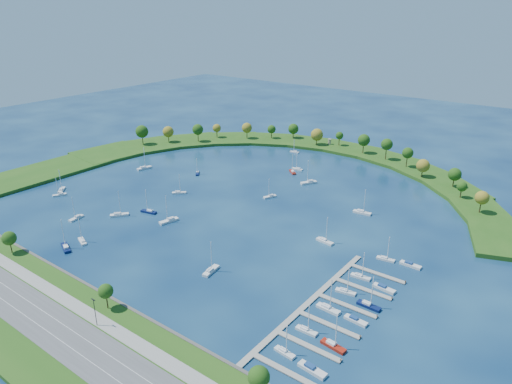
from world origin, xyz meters
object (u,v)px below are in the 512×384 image
Objects in this scene: moored_boat_10 at (179,192)px; docked_boat_2 at (306,330)px; moored_boat_12 at (76,217)px; moored_boat_2 at (362,212)px; harbor_tower at (330,142)px; moored_boat_3 at (82,241)px; docked_boat_11 at (410,265)px; docked_boat_6 at (345,291)px; docked_boat_4 at (328,308)px; docked_boat_1 at (312,369)px; moored_boat_11 at (309,182)px; moored_boat_5 at (169,220)px; docked_boat_7 at (369,305)px; moored_boat_4 at (295,152)px; moored_boat_9 at (197,173)px; docked_boat_10 at (386,258)px; moored_boat_17 at (211,270)px; moored_boat_13 at (293,171)px; moored_boat_6 at (119,214)px; moored_boat_18 at (297,169)px; dock_system at (327,310)px; moored_boat_8 at (66,247)px; moored_boat_7 at (270,196)px; docked_boat_5 at (356,320)px; docked_boat_0 at (285,351)px; moored_boat_16 at (60,194)px; moored_boat_14 at (144,168)px; docked_boat_9 at (384,288)px; moored_boat_1 at (149,211)px; moored_boat_15 at (325,240)px; moored_boat_0 at (61,189)px; docked_boat_3 at (333,345)px.

moored_boat_10 reaches higher than docked_boat_2.
moored_boat_2 is at bearing 119.98° from moored_boat_12.
harbor_tower is 119.62m from moored_boat_2.
moored_boat_3 is 1.31× the size of docked_boat_11.
docked_boat_4 is at bearing -99.63° from docked_boat_6.
moored_boat_2 is at bearing 113.20° from docked_boat_1.
moored_boat_5 is at bearing 15.31° from moored_boat_11.
docked_boat_4 is 1.02× the size of docked_boat_7.
docked_boat_1 is 1.07× the size of docked_boat_11.
moored_boat_4 is 0.96× the size of moored_boat_9.
moored_boat_17 is at bearing -143.91° from docked_boat_10.
moored_boat_13 is 0.94× the size of docked_boat_4.
moored_boat_18 is at bearing 21.61° from moored_boat_6.
harbor_tower is at bearing -83.96° from moored_boat_18.
dock_system is 136.19m from moored_boat_12.
docked_boat_7 is (107.33, -167.95, -3.18)m from harbor_tower.
moored_boat_17 reaches higher than docked_boat_4.
moored_boat_4 is 0.71× the size of moored_boat_8.
moored_boat_7 reaches higher than docked_boat_5.
docked_boat_0 is 0.84× the size of docked_boat_7.
docked_boat_11 is at bearing 129.32° from moored_boat_16.
moored_boat_14 is at bearing 118.51° from moored_boat_10.
moored_boat_7 reaches higher than docked_boat_9.
moored_boat_12 is 150.23m from docked_boat_9.
harbor_tower is 0.36× the size of moored_boat_10.
docked_boat_11 is (1.91, 75.05, -0.04)m from docked_boat_1.
docked_boat_2 reaches higher than docked_boat_10.
moored_boat_12 is at bearing -41.96° from moored_boat_9.
moored_boat_6 reaches higher than moored_boat_1.
moored_boat_8 is 1.08× the size of docked_boat_4.
moored_boat_5 is 1.30× the size of moored_boat_7.
moored_boat_5 reaches higher than moored_boat_3.
moored_boat_12 is at bearing -166.97° from docked_boat_10.
moored_boat_12 is (-14.00, -15.16, -0.04)m from moored_boat_6.
moored_boat_14 is 1.63× the size of docked_boat_11.
docked_boat_9 is at bearing 85.22° from moored_boat_7.
moored_boat_4 is at bearing 136.84° from moored_boat_15.
moored_boat_18 is at bearing -99.15° from moored_boat_11.
moored_boat_3 is 1.04× the size of moored_boat_18.
moored_boat_0 is at bearing -8.32° from moored_boat_8.
docked_boat_9 is (132.61, 17.66, -0.30)m from moored_boat_6.
docked_boat_2 is 1.27× the size of docked_boat_11.
docked_boat_3 reaches higher than moored_boat_16.
docked_boat_1 is (146.60, -19.66, -0.22)m from moored_boat_12.
moored_boat_6 is 122.30m from docked_boat_4.
moored_boat_17 is (118.54, -67.64, -0.03)m from moored_boat_14.
moored_boat_14 reaches higher than docked_boat_7.
moored_boat_11 reaches higher than moored_boat_0.
moored_boat_6 is 1.11× the size of moored_boat_13.
dock_system is 149.03m from moored_boat_18.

